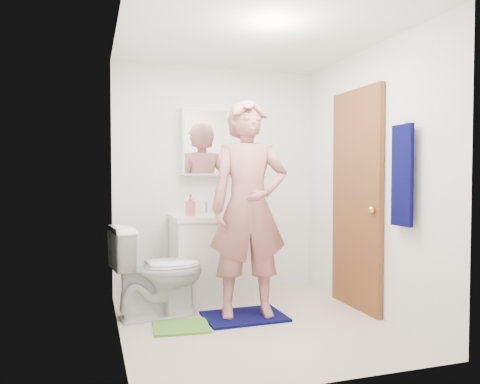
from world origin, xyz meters
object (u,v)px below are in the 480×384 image
at_px(medicine_cabinet, 205,142).
at_px(soap_dispenser, 191,205).
at_px(towel, 402,175).
at_px(vanity_cabinet, 210,259).
at_px(man, 249,208).
at_px(toilet, 158,271).
at_px(toothbrush_cup, 218,209).

height_order(medicine_cabinet, soap_dispenser, medicine_cabinet).
height_order(medicine_cabinet, towel, medicine_cabinet).
relative_size(vanity_cabinet, man, 0.42).
height_order(toilet, soap_dispenser, soap_dispenser).
height_order(vanity_cabinet, man, man).
bearing_deg(medicine_cabinet, toilet, -130.78).
bearing_deg(towel, medicine_cabinet, 124.61).
relative_size(soap_dispenser, toothbrush_cup, 1.88).
xyz_separation_m(soap_dispenser, toothbrush_cup, (0.32, 0.15, -0.06)).
distance_m(vanity_cabinet, toothbrush_cup, 0.52).
height_order(vanity_cabinet, medicine_cabinet, medicine_cabinet).
distance_m(vanity_cabinet, medicine_cabinet, 1.22).
bearing_deg(towel, toothbrush_cup, 123.62).
relative_size(towel, toilet, 0.98).
height_order(towel, toothbrush_cup, towel).
bearing_deg(toilet, medicine_cabinet, -47.91).
relative_size(vanity_cabinet, toothbrush_cup, 7.06).
distance_m(vanity_cabinet, towel, 2.08).
bearing_deg(soap_dispenser, toilet, -131.78).
bearing_deg(toilet, soap_dispenser, -48.90).
xyz_separation_m(vanity_cabinet, toothbrush_cup, (0.11, 0.12, 0.49)).
bearing_deg(man, vanity_cabinet, 109.91).
relative_size(vanity_cabinet, medicine_cabinet, 1.14).
bearing_deg(vanity_cabinet, medicine_cabinet, 90.00).
xyz_separation_m(toothbrush_cup, man, (0.05, -0.86, 0.07)).
bearing_deg(soap_dispenser, man, -62.66).
distance_m(medicine_cabinet, toothbrush_cup, 0.72).
bearing_deg(man, soap_dispenser, 125.08).
relative_size(toothbrush_cup, man, 0.06).
xyz_separation_m(towel, soap_dispenser, (-1.39, 1.45, -0.29)).
distance_m(soap_dispenser, man, 0.80).
relative_size(towel, toothbrush_cup, 7.06).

